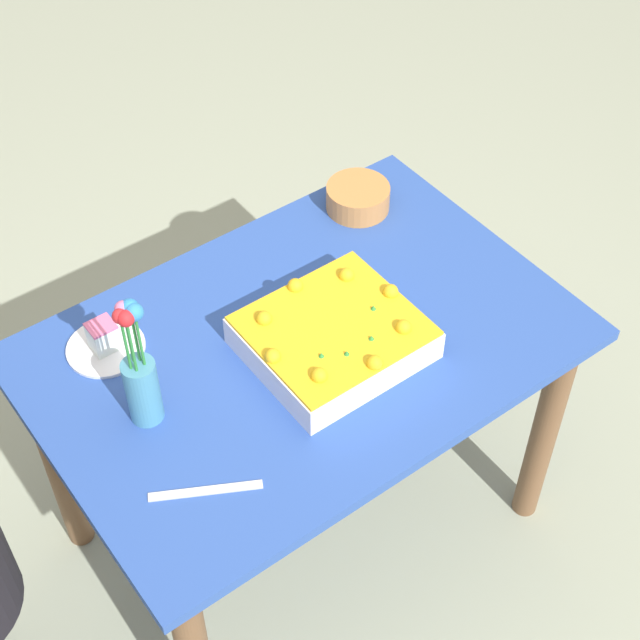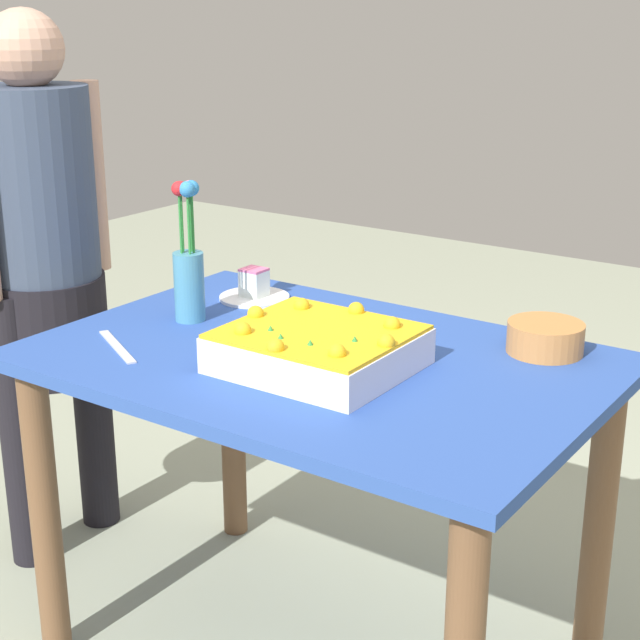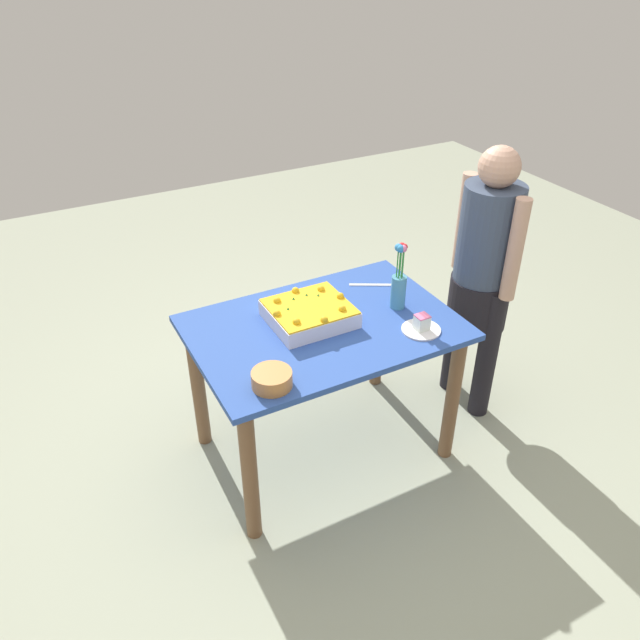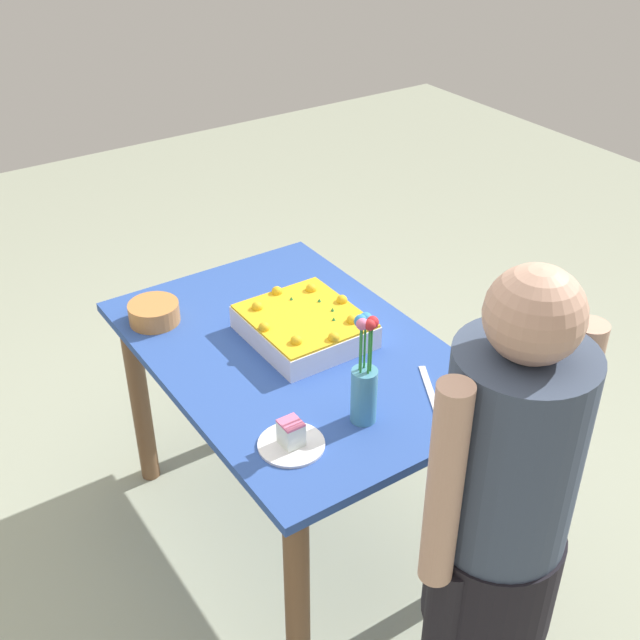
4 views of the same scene
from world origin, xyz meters
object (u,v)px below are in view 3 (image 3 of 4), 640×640
object	(u,v)px
fruit_bowl	(272,379)
flower_vase	(399,283)
serving_plate_with_slice	(421,326)
cake_knife	(372,285)
person_standing	(483,269)
sheet_cake	(309,313)

from	to	relation	value
fruit_bowl	flower_vase	bearing A→B (deg)	19.00
serving_plate_with_slice	flower_vase	bearing A→B (deg)	85.38
cake_knife	person_standing	world-z (taller)	person_standing
flower_vase	person_standing	xyz separation A→B (m)	(0.52, -0.00, -0.05)
flower_vase	person_standing	world-z (taller)	person_standing
cake_knife	fruit_bowl	size ratio (longest dim) A/B	1.39
sheet_cake	cake_knife	distance (m)	0.46
person_standing	serving_plate_with_slice	bearing A→B (deg)	22.36
sheet_cake	serving_plate_with_slice	xyz separation A→B (m)	(0.42, -0.31, -0.02)
serving_plate_with_slice	flower_vase	size ratio (longest dim) A/B	0.53
sheet_cake	flower_vase	bearing A→B (deg)	-11.45
flower_vase	person_standing	bearing A→B (deg)	-0.12
sheet_cake	person_standing	world-z (taller)	person_standing
sheet_cake	serving_plate_with_slice	world-z (taller)	sheet_cake
flower_vase	person_standing	distance (m)	0.52
sheet_cake	flower_vase	world-z (taller)	flower_vase
cake_knife	person_standing	distance (m)	0.58
cake_knife	person_standing	xyz separation A→B (m)	(0.52, -0.24, 0.08)
sheet_cake	cake_knife	bearing A→B (deg)	19.06
flower_vase	sheet_cake	bearing A→B (deg)	168.55
sheet_cake	fruit_bowl	distance (m)	0.50
fruit_bowl	sheet_cake	bearing A→B (deg)	45.48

